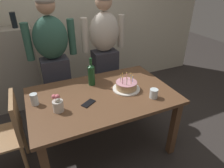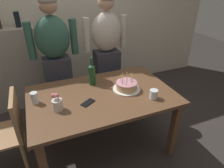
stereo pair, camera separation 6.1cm
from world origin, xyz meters
The scene contains 13 objects.
ground_plane centered at (0.00, 0.00, 0.00)m, with size 10.00×10.00×0.00m, color #332D2B.
back_wall centered at (0.00, 1.55, 1.30)m, with size 5.20×0.10×2.60m, color beige.
dining_table centered at (0.00, 0.00, 0.64)m, with size 1.50×0.96×0.74m.
birthday_cake centered at (0.28, -0.01, 0.78)m, with size 0.30×0.30×0.18m.
water_glass_near centered at (0.46, -0.27, 0.79)m, with size 0.08×0.08×0.09m, color silver.
water_glass_far centered at (-0.66, 0.09, 0.80)m, with size 0.07×0.07×0.12m, color silver.
wine_bottle centered at (-0.03, 0.24, 0.87)m, with size 0.08×0.08×0.32m.
cell_phone centered at (-0.18, -0.10, 0.74)m, with size 0.14×0.07×0.01m, color black.
flower_vase centered at (-0.47, -0.10, 0.81)m, with size 0.10×0.10×0.17m.
person_man_bearded centered at (-0.34, 0.76, 0.87)m, with size 0.61×0.27×1.66m.
person_woman_cardigan centered at (0.35, 0.76, 0.87)m, with size 0.61×0.27×1.66m.
dining_chair centered at (-0.95, 0.08, 0.52)m, with size 0.42×0.42×0.87m.
shelf_cabinet centered at (-0.94, 1.33, 0.62)m, with size 0.83×0.30×1.48m.
Camera 2 is at (-0.57, -1.66, 1.84)m, focal length 31.42 mm.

